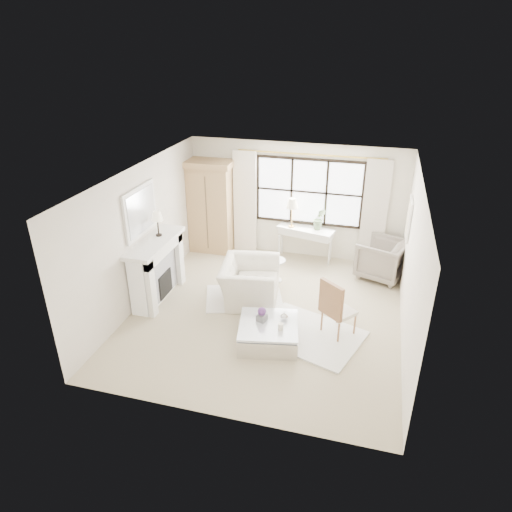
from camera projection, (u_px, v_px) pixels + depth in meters
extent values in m
plane|color=tan|center=(266.00, 313.00, 8.81)|extent=(5.50, 5.50, 0.00)
plane|color=silver|center=(268.00, 177.00, 7.62)|extent=(5.50, 5.50, 0.00)
plane|color=white|center=(296.00, 201.00, 10.59)|extent=(5.00, 0.00, 5.00)
plane|color=white|center=(215.00, 338.00, 5.83)|extent=(5.00, 0.00, 5.00)
plane|color=beige|center=(142.00, 235.00, 8.81)|extent=(0.00, 5.50, 5.50)
plane|color=white|center=(412.00, 266.00, 7.62)|extent=(0.00, 5.50, 5.50)
cube|color=white|center=(309.00, 192.00, 10.40)|extent=(2.40, 0.02, 1.50)
cylinder|color=#B5943F|center=(310.00, 154.00, 9.96)|extent=(3.30, 0.04, 0.04)
cube|color=white|center=(245.00, 202.00, 10.84)|extent=(0.55, 0.10, 2.47)
cube|color=beige|center=(374.00, 214.00, 10.13)|extent=(0.55, 0.10, 2.47)
cube|color=white|center=(155.00, 271.00, 9.09)|extent=(0.34, 1.50, 1.18)
cube|color=#B9B9C0|center=(163.00, 275.00, 9.08)|extent=(0.03, 1.22, 0.97)
cube|color=black|center=(165.00, 284.00, 9.17)|extent=(0.06, 0.52, 0.50)
cube|color=white|center=(154.00, 242.00, 8.80)|extent=(0.58, 1.66, 0.08)
cube|color=silver|center=(140.00, 211.00, 8.58)|extent=(0.05, 1.15, 0.95)
cube|color=silver|center=(142.00, 211.00, 8.58)|extent=(0.02, 1.00, 0.80)
cube|color=white|center=(409.00, 219.00, 9.01)|extent=(0.04, 0.62, 0.82)
cube|color=beige|center=(408.00, 219.00, 9.02)|extent=(0.01, 0.52, 0.72)
cylinder|color=black|center=(159.00, 235.00, 8.99)|extent=(0.12, 0.12, 0.03)
cylinder|color=black|center=(158.00, 227.00, 8.92)|extent=(0.03, 0.03, 0.30)
cone|color=#F9ECCC|center=(157.00, 216.00, 8.81)|extent=(0.22, 0.22, 0.18)
cube|color=tan|center=(211.00, 209.00, 10.94)|extent=(1.01, 0.62, 2.10)
cube|color=tan|center=(209.00, 163.00, 10.45)|extent=(1.13, 0.72, 0.14)
cube|color=silver|center=(306.00, 233.00, 10.59)|extent=(1.30, 0.68, 0.14)
cube|color=silver|center=(306.00, 229.00, 10.55)|extent=(1.37, 0.73, 0.06)
cylinder|color=#BD8C41|center=(291.00, 226.00, 10.61)|extent=(0.14, 0.14, 0.03)
cylinder|color=#BD8C41|center=(292.00, 216.00, 10.50)|extent=(0.02, 0.02, 0.46)
cone|color=beige|center=(292.00, 203.00, 10.36)|extent=(0.28, 0.28, 0.22)
imported|color=#5D774F|center=(319.00, 219.00, 10.37)|extent=(0.33, 0.29, 0.51)
cylinder|color=white|center=(276.00, 280.00, 9.94)|extent=(0.26, 0.26, 0.03)
cylinder|color=white|center=(276.00, 270.00, 9.84)|extent=(0.06, 0.06, 0.44)
cylinder|color=white|center=(276.00, 260.00, 9.73)|extent=(0.40, 0.40, 0.03)
cube|color=white|center=(244.00, 297.00, 9.28)|extent=(1.79, 1.51, 0.03)
cube|color=white|center=(308.00, 334.00, 8.14)|extent=(2.12, 1.84, 0.03)
imported|color=beige|center=(250.00, 282.00, 9.06)|extent=(1.25, 1.38, 0.81)
imported|color=gray|center=(382.00, 259.00, 9.92)|extent=(1.21, 1.19, 0.87)
cube|color=silver|center=(339.00, 312.00, 8.00)|extent=(0.66, 0.66, 0.07)
cube|color=#9E6B42|center=(331.00, 300.00, 7.74)|extent=(0.41, 0.34, 0.60)
cube|color=silver|center=(268.00, 334.00, 7.90)|extent=(1.18, 1.18, 0.32)
cube|color=silver|center=(269.00, 325.00, 7.81)|extent=(1.18, 1.18, 0.04)
cube|color=slate|center=(262.00, 318.00, 7.87)|extent=(0.19, 0.19, 0.11)
sphere|color=#542C6E|center=(262.00, 311.00, 7.81)|extent=(0.15, 0.15, 0.15)
cylinder|color=white|center=(281.00, 327.00, 7.62)|extent=(0.09, 0.09, 0.12)
imported|color=white|center=(284.00, 316.00, 7.90)|extent=(0.15, 0.15, 0.15)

